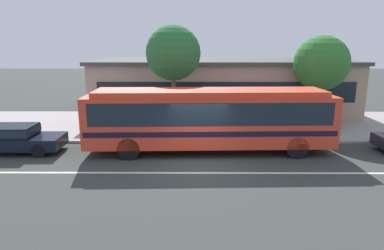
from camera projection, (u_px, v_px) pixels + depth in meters
The scene contains 10 objects.
ground_plane at pixel (199, 166), 14.34m from camera, with size 120.00×120.00×0.00m, color #363B38.
sidewalk_slab at pixel (198, 125), 21.49m from camera, with size 60.00×8.00×0.12m, color #9E9596.
lane_stripe_center at pixel (200, 173), 13.56m from camera, with size 56.00×0.16×0.01m, color silver.
transit_bus at pixel (210, 116), 15.90m from camera, with size 11.39×2.81×2.95m.
sedan_behind_bus at pixel (9, 137), 16.01m from camera, with size 4.73×1.89×1.29m.
pedestrian_waiting_near_sign at pixel (117, 120), 18.00m from camera, with size 0.45×0.45×1.64m.
bus_stop_sign at pixel (269, 108), 17.57m from camera, with size 0.08×0.44×2.60m.
street_tree_near_stop at pixel (173, 53), 19.22m from camera, with size 3.09×3.09×5.92m.
street_tree_mid_block at pixel (321, 64), 20.01m from camera, with size 3.21×3.21×5.38m.
station_building at pixel (221, 85), 26.05m from camera, with size 18.26×9.18×3.88m.
Camera 1 is at (-0.23, -13.57, 4.95)m, focal length 32.09 mm.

